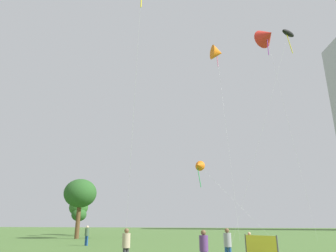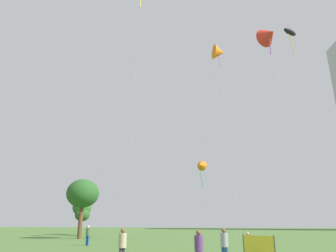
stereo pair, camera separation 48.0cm
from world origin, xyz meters
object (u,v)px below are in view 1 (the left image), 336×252
object	(u,v)px
person_standing_0	(126,244)
kite_flying_2	(288,34)
person_standing_1	(204,248)
person_standing_6	(250,243)
kite_flying_1	(217,53)
park_tree_0	(79,215)
event_banner	(261,248)
person_standing_5	(87,234)
kite_flying_0	(199,165)
park_tree_2	(79,208)
person_standing_3	(228,244)
kite_flying_4	(267,36)
park_tree_1	(80,194)

from	to	relation	value
person_standing_0	kite_flying_2	distance (m)	36.61
person_standing_1	person_standing_6	size ratio (longest dim) A/B	1.16
kite_flying_1	park_tree_0	xyz separation A→B (m)	(-28.36, 10.10, -24.70)
event_banner	kite_flying_2	bearing A→B (deg)	71.73
person_standing_5	kite_flying_1	distance (m)	33.56
kite_flying_0	event_banner	xyz separation A→B (m)	(7.19, -24.31, -9.30)
person_standing_5	kite_flying_1	size ratio (longest dim) A/B	0.06
person_standing_5	park_tree_2	distance (m)	30.85
person_standing_0	person_standing_6	bearing A→B (deg)	156.37
person_standing_3	person_standing_5	world-z (taller)	person_standing_5
kite_flying_2	kite_flying_4	world-z (taller)	kite_flying_4
park_tree_0	person_standing_5	bearing A→B (deg)	-57.77
person_standing_1	kite_flying_1	bearing A→B (deg)	-150.34
person_standing_1	kite_flying_4	bearing A→B (deg)	-165.46
person_standing_1	person_standing_0	bearing A→B (deg)	-73.26
park_tree_1	event_banner	world-z (taller)	park_tree_1
kite_flying_4	kite_flying_0	bearing A→B (deg)	-176.13
person_standing_5	kite_flying_4	distance (m)	38.95
kite_flying_2	kite_flying_0	bearing A→B (deg)	159.27
person_standing_1	person_standing_6	bearing A→B (deg)	-169.06
person_standing_3	person_standing_6	world-z (taller)	person_standing_3
kite_flying_0	person_standing_5	bearing A→B (deg)	-121.23
kite_flying_0	event_banner	world-z (taller)	kite_flying_0
kite_flying_2	event_banner	bearing A→B (deg)	-108.27
person_standing_1	park_tree_2	xyz separation A→B (m)	(-30.05, 39.77, 3.95)
person_standing_6	kite_flying_1	bearing A→B (deg)	-161.60
kite_flying_1	park_tree_0	distance (m)	38.94
person_standing_5	kite_flying_4	bearing A→B (deg)	-130.08
kite_flying_1	kite_flying_4	xyz separation A→B (m)	(7.89, 0.46, 2.07)
person_standing_6	event_banner	size ratio (longest dim) A/B	0.88
person_standing_3	person_standing_5	size ratio (longest dim) A/B	0.98
park_tree_1	person_standing_1	bearing A→B (deg)	-50.01
person_standing_3	park_tree_1	size ratio (longest dim) A/B	0.22
person_standing_5	park_tree_0	bearing A→B (deg)	-45.30
person_standing_3	kite_flying_2	distance (m)	33.87
person_standing_3	park_tree_0	world-z (taller)	park_tree_0
person_standing_3	person_standing_5	bearing A→B (deg)	148.95
person_standing_6	park_tree_0	xyz separation A→B (m)	(-31.45, 32.58, 2.74)
person_standing_6	kite_flying_2	world-z (taller)	kite_flying_2
person_standing_0	park_tree_2	distance (m)	47.03
park_tree_0	person_standing_1	bearing A→B (deg)	-53.03
person_standing_5	person_standing_6	distance (m)	17.20
person_standing_6	park_tree_0	size ratio (longest dim) A/B	0.32
person_standing_0	kite_flying_4	world-z (taller)	kite_flying_4
kite_flying_1	park_tree_2	size ratio (longest dim) A/B	4.45
person_standing_5	kite_flying_2	size ratio (longest dim) A/B	0.07
person_standing_5	park_tree_2	size ratio (longest dim) A/B	0.28
park_tree_0	person_standing_6	bearing A→B (deg)	-46.01
park_tree_0	event_banner	xyz separation A→B (m)	(32.07, -34.71, -2.86)
person_standing_3	kite_flying_1	size ratio (longest dim) A/B	0.06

